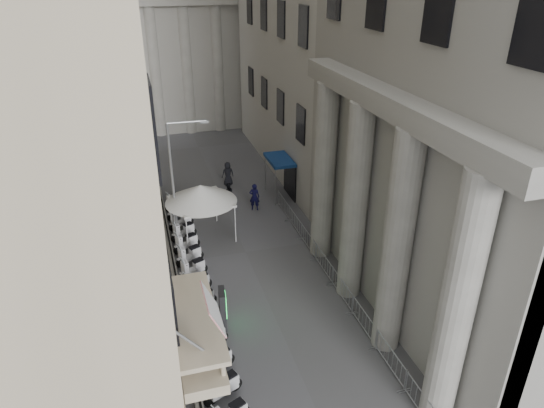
{
  "coord_description": "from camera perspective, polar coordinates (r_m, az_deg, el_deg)",
  "views": [
    {
      "loc": [
        -5.27,
        -4.75,
        15.28
      ],
      "look_at": [
        0.77,
        16.22,
        4.5
      ],
      "focal_mm": 32.0,
      "sensor_mm": 36.0,
      "label": 1
    }
  ],
  "objects": [
    {
      "name": "scooter_12",
      "position": [
        30.65,
        -10.24,
        -4.06
      ],
      "size": [
        1.51,
        1.07,
        1.5
      ],
      "primitive_type": null,
      "rotation": [
        0.0,
        0.0,
        1.98
      ],
      "color": "silver",
      "rests_on": "ground"
    },
    {
      "name": "blue_awning",
      "position": [
        35.6,
        0.87,
        0.88
      ],
      "size": [
        1.6,
        3.0,
        3.0
      ],
      "primitive_type": null,
      "color": "navy",
      "rests_on": "ground"
    },
    {
      "name": "scooter_7",
      "position": [
        24.77,
        -8.23,
        -12.11
      ],
      "size": [
        1.51,
        1.07,
        1.5
      ],
      "primitive_type": null,
      "rotation": [
        0.0,
        0.0,
        1.98
      ],
      "color": "silver",
      "rests_on": "ground"
    },
    {
      "name": "security_tent",
      "position": [
        29.15,
        -7.6,
        1.03
      ],
      "size": [
        4.35,
        4.35,
        3.53
      ],
      "color": "silver",
      "rests_on": "ground"
    },
    {
      "name": "pedestrian_a",
      "position": [
        33.31,
        -2.07,
        0.84
      ],
      "size": [
        0.83,
        0.68,
        1.94
      ],
      "primitive_type": "imported",
      "rotation": [
        0.0,
        0.0,
        2.79
      ],
      "color": "black",
      "rests_on": "ground"
    },
    {
      "name": "scooter_8",
      "position": [
        25.9,
        -8.71,
        -10.21
      ],
      "size": [
        1.51,
        1.07,
        1.5
      ],
      "primitive_type": null,
      "rotation": [
        0.0,
        0.0,
        1.98
      ],
      "color": "silver",
      "rests_on": "ground"
    },
    {
      "name": "info_kiosk",
      "position": [
        23.04,
        -5.81,
        -12.14
      ],
      "size": [
        0.4,
        0.97,
        2.0
      ],
      "rotation": [
        0.0,
        0.0,
        -0.11
      ],
      "color": "black",
      "rests_on": "ground"
    },
    {
      "name": "scooter_5",
      "position": [
        22.61,
        -7.1,
        -16.46
      ],
      "size": [
        1.51,
        1.07,
        1.5
      ],
      "primitive_type": null,
      "rotation": [
        0.0,
        0.0,
        1.98
      ],
      "color": "silver",
      "rests_on": "ground"
    },
    {
      "name": "barrier_5",
      "position": [
        29.24,
        4.28,
        -5.29
      ],
      "size": [
        0.6,
        2.4,
        1.1
      ],
      "primitive_type": null,
      "color": "#999BA0",
      "rests_on": "ground"
    },
    {
      "name": "iron_fence",
      "position": [
        27.42,
        -11.4,
        -8.17
      ],
      "size": [
        0.3,
        28.0,
        1.4
      ],
      "primitive_type": null,
      "color": "black",
      "rests_on": "ground"
    },
    {
      "name": "barrier_1",
      "position": [
        22.13,
        13.6,
        -18.32
      ],
      "size": [
        0.6,
        2.4,
        1.1
      ],
      "primitive_type": null,
      "color": "#999BA0",
      "rests_on": "ground"
    },
    {
      "name": "street_lamp",
      "position": [
        29.07,
        -11.2,
        3.7
      ],
      "size": [
        2.42,
        0.27,
        7.38
      ],
      "rotation": [
        0.0,
        0.0,
        -0.04
      ],
      "color": "#999CA1",
      "rests_on": "ground"
    },
    {
      "name": "barrier_6",
      "position": [
        31.26,
        2.72,
        -2.99
      ],
      "size": [
        0.6,
        2.4,
        1.1
      ],
      "primitive_type": null,
      "color": "#999BA0",
      "rests_on": "ground"
    },
    {
      "name": "scooter_10",
      "position": [
        28.23,
        -9.54,
        -6.88
      ],
      "size": [
        1.51,
        1.07,
        1.5
      ],
      "primitive_type": null,
      "rotation": [
        0.0,
        0.0,
        1.98
      ],
      "color": "silver",
      "rests_on": "ground"
    },
    {
      "name": "scooter_6",
      "position": [
        23.67,
        -7.7,
        -14.19
      ],
      "size": [
        1.51,
        1.07,
        1.5
      ],
      "primitive_type": null,
      "rotation": [
        0.0,
        0.0,
        1.98
      ],
      "color": "silver",
      "rests_on": "ground"
    },
    {
      "name": "barrier_3",
      "position": [
        25.44,
        8.19,
        -10.93
      ],
      "size": [
        0.6,
        2.4,
        1.1
      ],
      "primitive_type": null,
      "color": "#999BA0",
      "rests_on": "ground"
    },
    {
      "name": "barrier_7",
      "position": [
        33.35,
        1.36,
        -0.98
      ],
      "size": [
        0.6,
        2.4,
        1.1
      ],
      "primitive_type": null,
      "color": "#999BA0",
      "rests_on": "ground"
    },
    {
      "name": "scooter_11",
      "position": [
        29.43,
        -9.9,
        -5.42
      ],
      "size": [
        1.51,
        1.07,
        1.5
      ],
      "primitive_type": null,
      "rotation": [
        0.0,
        0.0,
        1.98
      ],
      "color": "silver",
      "rests_on": "ground"
    },
    {
      "name": "barrier_2",
      "position": [
        23.71,
        10.66,
        -14.38
      ],
      "size": [
        0.6,
        2.4,
        1.1
      ],
      "primitive_type": null,
      "color": "#999BA0",
      "rests_on": "ground"
    },
    {
      "name": "scooter_14",
      "position": [
        33.14,
        -10.82,
        -1.67
      ],
      "size": [
        1.51,
        1.07,
        1.5
      ],
      "primitive_type": null,
      "rotation": [
        0.0,
        0.0,
        1.98
      ],
      "color": "silver",
      "rests_on": "ground"
    },
    {
      "name": "scooter_15",
      "position": [
        34.41,
        -11.08,
        -0.6
      ],
      "size": [
        1.51,
        1.07,
        1.5
      ],
      "primitive_type": null,
      "rotation": [
        0.0,
        0.0,
        1.98
      ],
      "color": "silver",
      "rests_on": "ground"
    },
    {
      "name": "barrier_4",
      "position": [
        27.29,
        6.08,
        -7.92
      ],
      "size": [
        0.6,
        2.4,
        1.1
      ],
      "primitive_type": null,
      "color": "#999BA0",
      "rests_on": "ground"
    },
    {
      "name": "scooter_9",
      "position": [
        27.05,
        -9.15,
        -8.48
      ],
      "size": [
        1.51,
        1.07,
        1.5
      ],
      "primitive_type": null,
      "rotation": [
        0.0,
        0.0,
        1.98
      ],
      "color": "silver",
      "rests_on": "ground"
    },
    {
      "name": "pedestrian_c",
      "position": [
        37.3,
        -5.22,
        3.56
      ],
      "size": [
        0.94,
        0.64,
        1.86
      ],
      "primitive_type": "imported",
      "rotation": [
        0.0,
        0.0,
        3.2
      ],
      "color": "black",
      "rests_on": "ground"
    },
    {
      "name": "scooter_4",
      "position": [
        21.6,
        -6.43,
        -18.95
      ],
      "size": [
        1.51,
        1.07,
        1.5
      ],
      "primitive_type": null,
      "rotation": [
        0.0,
        0.0,
        1.98
      ],
      "color": "silver",
      "rests_on": "ground"
    },
    {
      "name": "scooter_13",
      "position": [
        31.89,
        -10.54,
        -2.82
      ],
      "size": [
        1.51,
        1.07,
        1.5
      ],
      "primitive_type": null,
      "rotation": [
        0.0,
        0.0,
        1.98
      ],
      "color": "silver",
      "rests_on": "ground"
    },
    {
      "name": "pedestrian_b",
      "position": [
        34.32,
        -5.18,
        1.24
      ],
      "size": [
        0.8,
        0.63,
        1.62
      ],
      "primitive_type": "imported",
      "rotation": [
        0.0,
        0.0,
        3.11
      ],
      "color": "black",
      "rests_on": "ground"
    },
    {
      "name": "scooter_3",
      "position": [
        20.63,
        -5.67,
        -21.67
      ],
      "size": [
        1.51,
        1.07,
        1.5
      ],
      "primitive_type": null,
      "rotation": [
        0.0,
        0.0,
        1.98
      ],
      "color": "silver",
      "rests_on": "ground"
    }
  ]
}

